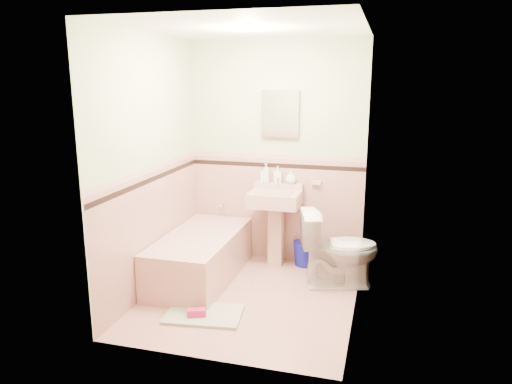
% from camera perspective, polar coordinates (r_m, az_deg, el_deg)
% --- Properties ---
extents(floor, '(2.20, 2.20, 0.00)m').
position_cam_1_polar(floor, '(4.79, -0.81, -12.39)').
color(floor, tan).
rests_on(floor, ground).
extents(ceiling, '(2.20, 2.20, 0.00)m').
position_cam_1_polar(ceiling, '(4.34, -0.92, 18.87)').
color(ceiling, white).
rests_on(ceiling, ground).
extents(wall_back, '(2.50, 0.00, 2.50)m').
position_cam_1_polar(wall_back, '(5.45, 2.38, 4.54)').
color(wall_back, beige).
rests_on(wall_back, ground).
extents(wall_front, '(2.50, 0.00, 2.50)m').
position_cam_1_polar(wall_front, '(3.38, -6.07, -0.94)').
color(wall_front, beige).
rests_on(wall_front, ground).
extents(wall_left, '(0.00, 2.50, 2.50)m').
position_cam_1_polar(wall_left, '(4.77, -12.49, 2.99)').
color(wall_left, beige).
rests_on(wall_left, ground).
extents(wall_right, '(0.00, 2.50, 2.50)m').
position_cam_1_polar(wall_right, '(4.24, 12.24, 1.72)').
color(wall_right, beige).
rests_on(wall_right, ground).
extents(wainscot_back, '(2.00, 0.00, 2.00)m').
position_cam_1_polar(wainscot_back, '(5.57, 2.28, -2.10)').
color(wainscot_back, tan).
rests_on(wainscot_back, ground).
extents(wainscot_front, '(2.00, 0.00, 2.00)m').
position_cam_1_polar(wainscot_front, '(3.61, -5.75, -10.95)').
color(wainscot_front, tan).
rests_on(wainscot_front, ground).
extents(wainscot_left, '(0.00, 2.20, 2.20)m').
position_cam_1_polar(wainscot_left, '(4.92, -11.99, -4.48)').
color(wainscot_left, tan).
rests_on(wainscot_left, ground).
extents(wainscot_right, '(0.00, 2.20, 2.20)m').
position_cam_1_polar(wainscot_right, '(4.41, 11.67, -6.57)').
color(wainscot_right, tan).
rests_on(wainscot_right, ground).
extents(accent_back, '(2.00, 0.00, 2.00)m').
position_cam_1_polar(accent_back, '(5.45, 2.32, 3.16)').
color(accent_back, black).
rests_on(accent_back, ground).
extents(accent_front, '(2.00, 0.00, 2.00)m').
position_cam_1_polar(accent_front, '(3.43, -5.91, -2.97)').
color(accent_front, black).
rests_on(accent_front, ground).
extents(accent_left, '(0.00, 2.20, 2.20)m').
position_cam_1_polar(accent_left, '(4.79, -12.22, 1.45)').
color(accent_left, black).
rests_on(accent_left, ground).
extents(accent_right, '(0.00, 2.20, 2.20)m').
position_cam_1_polar(accent_right, '(4.26, 11.92, 0.02)').
color(accent_right, black).
rests_on(accent_right, ground).
extents(cap_back, '(2.00, 0.00, 2.00)m').
position_cam_1_polar(cap_back, '(5.44, 2.33, 4.20)').
color(cap_back, tan).
rests_on(cap_back, ground).
extents(cap_front, '(2.00, 0.00, 2.00)m').
position_cam_1_polar(cap_front, '(3.41, -5.95, -1.35)').
color(cap_front, tan).
rests_on(cap_front, ground).
extents(cap_left, '(0.00, 2.20, 2.20)m').
position_cam_1_polar(cap_left, '(4.77, -12.28, 2.63)').
color(cap_left, tan).
rests_on(cap_left, ground).
extents(cap_right, '(0.00, 2.20, 2.20)m').
position_cam_1_polar(cap_right, '(4.24, 11.98, 1.34)').
color(cap_right, tan).
rests_on(cap_right, ground).
extents(bathtub, '(0.70, 1.50, 0.45)m').
position_cam_1_polar(bathtub, '(5.18, -6.55, -7.74)').
color(bathtub, tan).
rests_on(bathtub, floor).
extents(tub_faucet, '(0.04, 0.12, 0.04)m').
position_cam_1_polar(tub_faucet, '(5.70, -3.98, -1.46)').
color(tub_faucet, silver).
rests_on(tub_faucet, wall_back).
extents(sink, '(0.55, 0.48, 0.87)m').
position_cam_1_polar(sink, '(5.40, 2.23, -4.45)').
color(sink, tan).
rests_on(sink, floor).
extents(sink_faucet, '(0.02, 0.02, 0.10)m').
position_cam_1_polar(sink_faucet, '(5.40, 2.62, 1.21)').
color(sink_faucet, silver).
rests_on(sink_faucet, sink).
extents(medicine_cabinet, '(0.41, 0.04, 0.51)m').
position_cam_1_polar(medicine_cabinet, '(5.36, 2.88, 9.23)').
color(medicine_cabinet, white).
rests_on(medicine_cabinet, wall_back).
extents(soap_dish, '(0.11, 0.06, 0.04)m').
position_cam_1_polar(soap_dish, '(5.38, 7.13, 1.09)').
color(soap_dish, tan).
rests_on(soap_dish, wall_back).
extents(soap_bottle_left, '(0.10, 0.10, 0.22)m').
position_cam_1_polar(soap_bottle_left, '(5.45, 1.20, 2.27)').
color(soap_bottle_left, '#B2B2B2').
rests_on(soap_bottle_left, sink).
extents(soap_bottle_mid, '(0.10, 0.10, 0.19)m').
position_cam_1_polar(soap_bottle_mid, '(5.42, 2.57, 2.07)').
color(soap_bottle_mid, '#B2B2B2').
rests_on(soap_bottle_mid, sink).
extents(soap_bottle_right, '(0.15, 0.15, 0.15)m').
position_cam_1_polar(soap_bottle_right, '(5.40, 4.16, 1.76)').
color(soap_bottle_right, '#B2B2B2').
rests_on(soap_bottle_right, sink).
extents(tube, '(0.04, 0.04, 0.12)m').
position_cam_1_polar(tube, '(5.47, 0.70, 1.81)').
color(tube, white).
rests_on(tube, sink).
extents(toilet, '(0.87, 0.64, 0.79)m').
position_cam_1_polar(toilet, '(4.99, 9.81, -6.62)').
color(toilet, white).
rests_on(toilet, floor).
extents(bucket, '(0.36, 0.36, 0.27)m').
position_cam_1_polar(bucket, '(5.55, 5.81, -7.25)').
color(bucket, '#12149C').
rests_on(bucket, floor).
extents(bath_mat, '(0.73, 0.53, 0.03)m').
position_cam_1_polar(bath_mat, '(4.49, -6.17, -14.17)').
color(bath_mat, '#9FAA8D').
rests_on(bath_mat, floor).
extents(shoe, '(0.18, 0.13, 0.06)m').
position_cam_1_polar(shoe, '(4.42, -7.03, -13.97)').
color(shoe, '#BF1E59').
rests_on(shoe, bath_mat).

